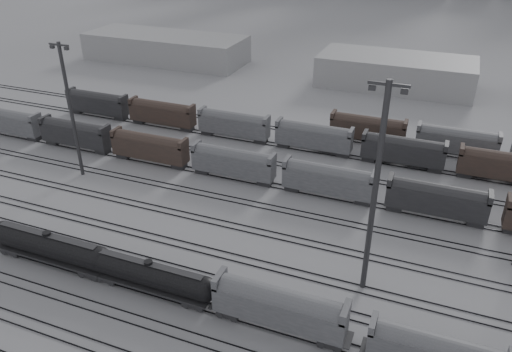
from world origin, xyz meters
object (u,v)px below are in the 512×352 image
at_px(tank_car_b, 150,275).
at_px(tank_car_a, 50,246).
at_px(hopper_car_b, 437,352).
at_px(hopper_car_a, 279,306).
at_px(light_mast_c, 375,188).

bearing_deg(tank_car_b, tank_car_a, 180.00).
height_order(tank_car_a, hopper_car_b, hopper_car_b).
bearing_deg(tank_car_a, hopper_car_b, 0.00).
bearing_deg(tank_car_a, tank_car_b, 0.00).
xyz_separation_m(tank_car_b, hopper_car_a, (16.83, 0.00, 0.78)).
distance_m(hopper_car_a, hopper_car_b, 16.81).
bearing_deg(light_mast_c, tank_car_b, -156.25).
height_order(tank_car_b, hopper_car_b, hopper_car_b).
xyz_separation_m(tank_car_a, light_mast_c, (39.83, 10.71, 11.61)).
relative_size(tank_car_b, hopper_car_b, 1.33).
relative_size(hopper_car_a, hopper_car_b, 1.12).
distance_m(tank_car_a, hopper_car_b, 49.12).
xyz_separation_m(tank_car_a, hopper_car_a, (32.32, 0.00, 0.65)).
bearing_deg(light_mast_c, tank_car_a, -164.95).
bearing_deg(hopper_car_b, tank_car_a, 180.00).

